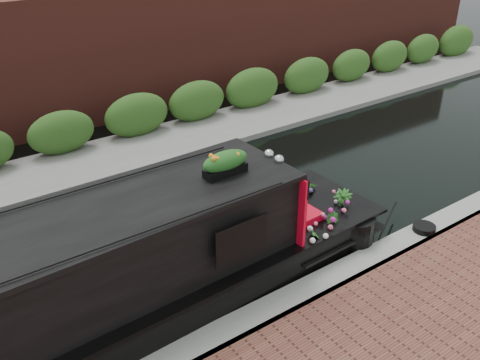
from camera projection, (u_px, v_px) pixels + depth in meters
ground at (154, 240)px, 11.29m from camera, size 80.00×80.00×0.00m
near_bank_coping at (246, 332)px, 8.93m from camera, size 40.00×0.60×0.50m
far_bank_path at (81, 168)px, 14.31m from camera, size 40.00×2.40×0.34m
far_hedge at (69, 156)px, 14.95m from camera, size 40.00×1.10×2.80m
far_brick_wall at (45, 133)px, 16.46m from camera, size 40.00×1.00×8.00m
narrowboat at (51, 312)px, 8.08m from camera, size 12.49×2.59×2.91m
rope_fender at (355, 216)px, 11.84m from camera, size 0.34×0.42×0.34m
coiled_mooring_rope at (424, 228)px, 11.16m from camera, size 0.47×0.47×0.12m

